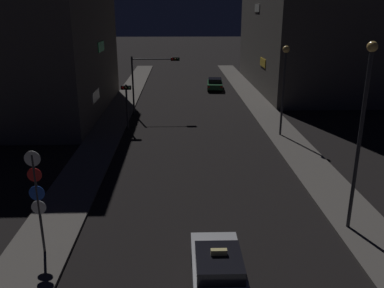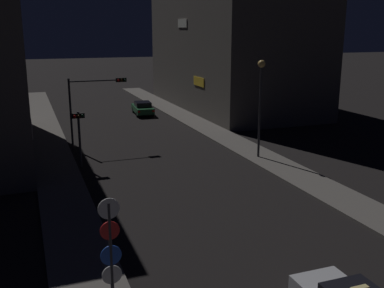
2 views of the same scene
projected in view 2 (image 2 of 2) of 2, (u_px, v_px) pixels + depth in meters
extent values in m
cube|color=#5B5651|center=(52.00, 151.00, 33.73)|extent=(2.68, 68.86, 0.14)
cube|color=#5B5651|center=(222.00, 136.00, 38.48)|extent=(2.68, 68.86, 0.14)
cube|color=white|center=(32.00, 129.00, 30.37)|extent=(0.08, 2.80, 0.90)
cube|color=#26CC66|center=(26.00, 68.00, 33.07)|extent=(0.08, 2.80, 0.90)
cube|color=#514C47|center=(231.00, 16.00, 50.94)|extent=(11.65, 24.88, 20.84)
cube|color=yellow|center=(199.00, 82.00, 46.07)|extent=(0.08, 2.80, 0.90)
cube|color=white|center=(182.00, 23.00, 49.15)|extent=(0.08, 2.80, 0.90)
cube|color=#1E512D|center=(143.00, 109.00, 48.56)|extent=(2.13, 4.53, 0.60)
cube|color=black|center=(143.00, 104.00, 48.23)|extent=(1.73, 2.10, 0.50)
cube|color=red|center=(139.00, 112.00, 46.26)|extent=(0.24, 0.08, 0.16)
cube|color=red|center=(153.00, 111.00, 46.66)|extent=(0.24, 0.08, 0.16)
cylinder|color=black|center=(133.00, 110.00, 49.68)|extent=(0.27, 0.66, 0.64)
cylinder|color=black|center=(148.00, 109.00, 50.11)|extent=(0.27, 0.66, 0.64)
cylinder|color=black|center=(137.00, 114.00, 47.14)|extent=(0.27, 0.66, 0.64)
cylinder|color=black|center=(152.00, 113.00, 47.57)|extent=(0.27, 0.66, 0.64)
cylinder|color=#2D2D33|center=(71.00, 115.00, 33.82)|extent=(0.16, 0.16, 5.41)
cylinder|color=#2D2D33|center=(95.00, 81.00, 33.88)|extent=(3.91, 0.10, 0.10)
cube|color=black|center=(121.00, 80.00, 34.55)|extent=(0.80, 0.28, 0.32)
sphere|color=red|center=(118.00, 80.00, 34.30)|extent=(0.20, 0.20, 0.20)
sphere|color=#3F2D0C|center=(122.00, 80.00, 34.39)|extent=(0.20, 0.20, 0.20)
sphere|color=#0C3319|center=(125.00, 80.00, 34.47)|extent=(0.20, 0.20, 0.20)
cylinder|color=#2D2D33|center=(80.00, 140.00, 29.52)|extent=(0.16, 0.16, 3.75)
cube|color=black|center=(78.00, 116.00, 29.12)|extent=(0.80, 0.28, 0.32)
sphere|color=red|center=(75.00, 116.00, 28.88)|extent=(0.20, 0.20, 0.20)
sphere|color=#3F2D0C|center=(79.00, 116.00, 28.96)|extent=(0.20, 0.20, 0.20)
sphere|color=#0C3319|center=(82.00, 116.00, 29.04)|extent=(0.20, 0.20, 0.20)
cylinder|color=#2D2D33|center=(112.00, 272.00, 12.76)|extent=(0.10, 0.10, 4.15)
cylinder|color=white|center=(109.00, 209.00, 12.27)|extent=(0.60, 0.03, 0.60)
cylinder|color=red|center=(110.00, 231.00, 12.43)|extent=(0.55, 0.03, 0.55)
cylinder|color=blue|center=(111.00, 255.00, 12.62)|extent=(0.60, 0.03, 0.60)
cylinder|color=white|center=(112.00, 275.00, 12.76)|extent=(0.57, 0.03, 0.57)
cylinder|color=#2D2D33|center=(260.00, 113.00, 31.28)|extent=(0.16, 0.16, 6.25)
sphere|color=#F9C666|center=(262.00, 64.00, 30.45)|extent=(0.52, 0.52, 0.52)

